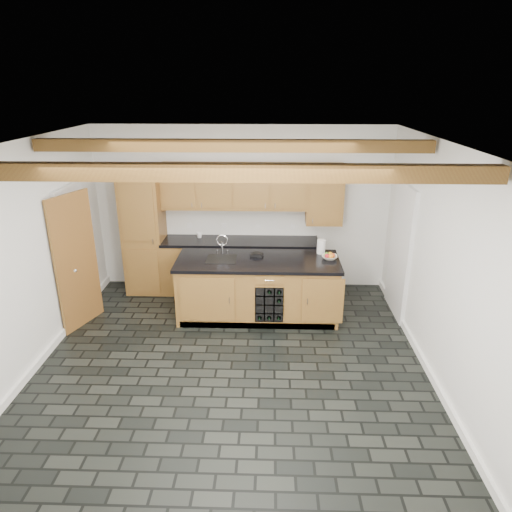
{
  "coord_description": "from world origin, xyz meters",
  "views": [
    {
      "loc": [
        0.48,
        -5.09,
        3.41
      ],
      "look_at": [
        0.29,
        0.8,
        1.18
      ],
      "focal_mm": 32.0,
      "sensor_mm": 36.0,
      "label": 1
    }
  ],
  "objects_px": {
    "kitchen_scale": "(257,254)",
    "paper_towel": "(321,247)",
    "island": "(258,288)",
    "fruit_bowl": "(329,257)"
  },
  "relations": [
    {
      "from": "paper_towel",
      "to": "kitchen_scale",
      "type": "bearing_deg",
      "value": -170.97
    },
    {
      "from": "island",
      "to": "kitchen_scale",
      "type": "distance_m",
      "value": 0.52
    },
    {
      "from": "kitchen_scale",
      "to": "fruit_bowl",
      "type": "distance_m",
      "value": 1.11
    },
    {
      "from": "kitchen_scale",
      "to": "paper_towel",
      "type": "height_order",
      "value": "paper_towel"
    },
    {
      "from": "fruit_bowl",
      "to": "paper_towel",
      "type": "xyz_separation_m",
      "value": [
        -0.1,
        0.25,
        0.08
      ]
    },
    {
      "from": "fruit_bowl",
      "to": "paper_towel",
      "type": "relative_size",
      "value": 1.07
    },
    {
      "from": "kitchen_scale",
      "to": "island",
      "type": "bearing_deg",
      "value": -67.31
    },
    {
      "from": "island",
      "to": "paper_towel",
      "type": "xyz_separation_m",
      "value": [
        0.97,
        0.32,
        0.57
      ]
    },
    {
      "from": "kitchen_scale",
      "to": "paper_towel",
      "type": "distance_m",
      "value": 1.02
    },
    {
      "from": "island",
      "to": "paper_towel",
      "type": "relative_size",
      "value": 11.33
    }
  ]
}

